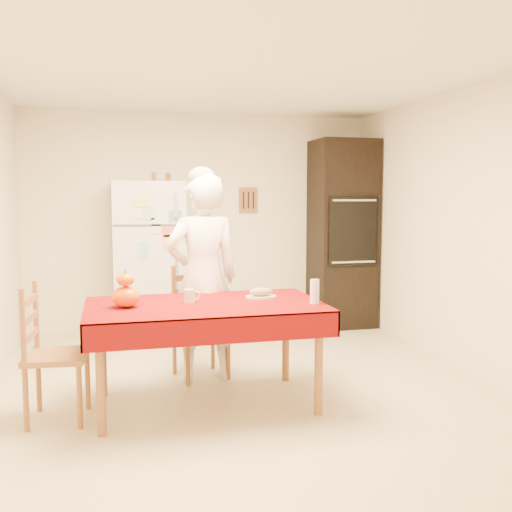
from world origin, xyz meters
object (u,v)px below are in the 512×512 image
object	(u,v)px
chair_far	(198,317)
seated_woman	(203,278)
pumpkin_lower	(126,297)
oven_cabinet	(343,234)
chair_left	(47,348)
coffee_mug	(189,296)
bread_plate	(261,297)
refrigerator	(149,260)
dining_table	(205,313)
wine_glass	(315,291)

from	to	relation	value
chair_far	seated_woman	size ratio (longest dim) A/B	0.55
seated_woman	pumpkin_lower	world-z (taller)	seated_woman
oven_cabinet	chair_left	xyz separation A→B (m)	(-3.11, -2.26, -0.59)
oven_cabinet	coffee_mug	xyz separation A→B (m)	(-2.12, -2.18, -0.29)
oven_cabinet	bread_plate	world-z (taller)	oven_cabinet
refrigerator	chair_left	size ratio (longest dim) A/B	1.79
dining_table	seated_woman	distance (m)	0.62
chair_left	bread_plate	world-z (taller)	chair_left
refrigerator	wine_glass	bearing A→B (deg)	-66.39
coffee_mug	dining_table	bearing A→B (deg)	-24.16
refrigerator	oven_cabinet	distance (m)	2.29
chair_left	pumpkin_lower	world-z (taller)	chair_left
dining_table	chair_left	size ratio (longest dim) A/B	1.79
coffee_mug	refrigerator	bearing A→B (deg)	94.25
chair_far	coffee_mug	bearing A→B (deg)	-115.72
dining_table	wine_glass	distance (m)	0.82
chair_far	chair_left	xyz separation A→B (m)	(-1.15, -0.76, 0.00)
refrigerator	dining_table	bearing A→B (deg)	-83.08
refrigerator	seated_woman	xyz separation A→B (m)	(0.34, -1.60, 0.01)
seated_woman	coffee_mug	world-z (taller)	seated_woman
dining_table	pumpkin_lower	xyz separation A→B (m)	(-0.56, -0.01, 0.14)
chair_far	chair_left	world-z (taller)	same
pumpkin_lower	bread_plate	world-z (taller)	pumpkin_lower
oven_cabinet	seated_woman	xyz separation A→B (m)	(-1.94, -1.64, -0.24)
oven_cabinet	dining_table	world-z (taller)	oven_cabinet
oven_cabinet	pumpkin_lower	distance (m)	3.42
seated_woman	wine_glass	xyz separation A→B (m)	(0.70, -0.78, -0.01)
bread_plate	wine_glass	bearing A→B (deg)	-43.28
pumpkin_lower	oven_cabinet	bearing A→B (deg)	41.01
pumpkin_lower	wine_glass	distance (m)	1.35
coffee_mug	bread_plate	size ratio (longest dim) A/B	0.42
seated_woman	coffee_mug	xyz separation A→B (m)	(-0.18, -0.54, -0.05)
dining_table	bread_plate	xyz separation A→B (m)	(0.45, 0.11, 0.08)
refrigerator	chair_far	distance (m)	1.53
pumpkin_lower	bread_plate	xyz separation A→B (m)	(1.01, 0.12, -0.07)
dining_table	pumpkin_lower	bearing A→B (deg)	-179.19
oven_cabinet	dining_table	xyz separation A→B (m)	(-2.01, -2.23, -0.41)
coffee_mug	pumpkin_lower	size ratio (longest dim) A/B	0.50
dining_table	chair_far	xyz separation A→B (m)	(0.05, 0.73, -0.18)
refrigerator	chair_far	size ratio (longest dim) A/B	1.79
chair_left	dining_table	bearing A→B (deg)	-82.38
refrigerator	pumpkin_lower	size ratio (longest dim) A/B	8.56
refrigerator	seated_woman	size ratio (longest dim) A/B	0.99
chair_far	refrigerator	bearing A→B (deg)	89.94
refrigerator	bread_plate	distance (m)	2.20
dining_table	refrigerator	bearing A→B (deg)	96.92
chair_far	wine_glass	size ratio (longest dim) A/B	5.40
dining_table	wine_glass	size ratio (longest dim) A/B	9.66
dining_table	bread_plate	distance (m)	0.47
wine_glass	chair_far	bearing A→B (deg)	128.03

